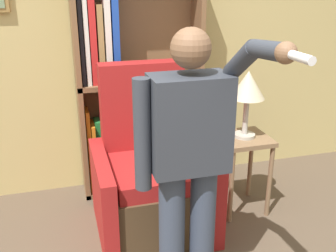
% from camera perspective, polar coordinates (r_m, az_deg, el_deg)
% --- Properties ---
extents(wall_back, '(8.00, 0.11, 2.80)m').
position_cam_1_polar(wall_back, '(3.40, -8.64, 13.74)').
color(wall_back, tan).
rests_on(wall_back, ground_plane).
extents(bookcase, '(1.05, 0.28, 1.95)m').
position_cam_1_polar(bookcase, '(3.34, -6.36, 5.67)').
color(bookcase, brown).
rests_on(bookcase, ground_plane).
extents(armchair, '(0.84, 0.81, 1.22)m').
position_cam_1_polar(armchair, '(2.99, -2.54, -7.69)').
color(armchair, '#4C3823').
rests_on(armchair, ground_plane).
extents(person_standing, '(0.57, 0.78, 1.58)m').
position_cam_1_polar(person_standing, '(2.13, 3.09, -4.33)').
color(person_standing, '#384256').
rests_on(person_standing, ground_plane).
extents(side_table, '(0.38, 0.38, 0.64)m').
position_cam_1_polar(side_table, '(3.18, 10.83, -3.81)').
color(side_table, '#846647').
rests_on(side_table, ground_plane).
extents(table_lamp, '(0.26, 0.26, 0.52)m').
position_cam_1_polar(table_lamp, '(3.00, 11.50, 5.43)').
color(table_lamp, '#B7B2A8').
rests_on(table_lamp, side_table).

